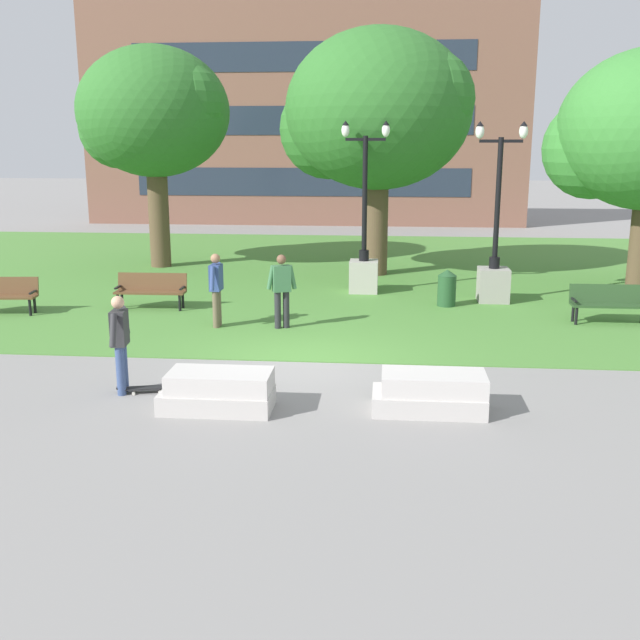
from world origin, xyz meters
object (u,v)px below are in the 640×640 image
at_px(concrete_block_center, 218,392).
at_px(concrete_block_left, 431,393).
at_px(park_bench_far_left, 151,288).
at_px(lamp_post_left, 364,258).
at_px(park_bench_near_right, 609,301).
at_px(lamp_post_right, 494,266).
at_px(person_bystander_near_lawn, 216,286).
at_px(park_bench_near_left, 1,293).
at_px(trash_bin, 447,288).
at_px(person_bystander_far_lawn, 282,287).
at_px(person_skateboarder, 120,339).
at_px(skateboard, 147,388).

distance_m(concrete_block_center, concrete_block_left, 3.42).
relative_size(park_bench_far_left, lamp_post_left, 0.38).
xyz_separation_m(park_bench_near_right, lamp_post_right, (-2.41, 2.22, 0.45)).
height_order(concrete_block_center, concrete_block_left, same).
bearing_deg(person_bystander_near_lawn, park_bench_near_right, 7.58).
distance_m(park_bench_far_left, lamp_post_right, 9.05).
distance_m(concrete_block_center, lamp_post_right, 10.42).
relative_size(park_bench_near_right, park_bench_far_left, 0.99).
relative_size(park_bench_near_left, park_bench_far_left, 1.02).
distance_m(lamp_post_left, trash_bin, 2.82).
height_order(concrete_block_center, person_bystander_far_lawn, person_bystander_far_lawn).
relative_size(lamp_post_left, trash_bin, 4.95).
relative_size(park_bench_near_left, lamp_post_left, 0.39).
bearing_deg(trash_bin, person_skateboarder, -128.98).
xyz_separation_m(skateboard, lamp_post_right, (6.94, 8.10, 0.90)).
bearing_deg(person_bystander_far_lawn, park_bench_far_left, 154.22).
xyz_separation_m(concrete_block_center, skateboard, (-1.43, 0.72, -0.22)).
bearing_deg(concrete_block_center, park_bench_near_left, 138.02).
bearing_deg(lamp_post_left, trash_bin, -36.64).
bearing_deg(lamp_post_right, lamp_post_left, 164.45).
bearing_deg(park_bench_near_right, park_bench_far_left, 177.23).
bearing_deg(skateboard, lamp_post_left, 69.33).
height_order(lamp_post_left, person_bystander_near_lawn, lamp_post_left).
bearing_deg(concrete_block_left, concrete_block_center, -176.08).
xyz_separation_m(concrete_block_left, lamp_post_left, (-1.41, 9.56, 0.69)).
bearing_deg(lamp_post_left, person_bystander_near_lawn, -126.36).
distance_m(concrete_block_left, trash_bin, 7.95).
height_order(person_skateboarder, park_bench_near_left, person_skateboarder).
relative_size(skateboard, park_bench_far_left, 0.57).
relative_size(concrete_block_center, person_bystander_far_lawn, 1.05).
relative_size(trash_bin, person_bystander_far_lawn, 0.56).
relative_size(park_bench_near_right, trash_bin, 1.88).
xyz_separation_m(concrete_block_center, lamp_post_left, (2.00, 9.80, 0.69)).
height_order(person_skateboarder, skateboard, person_skateboarder).
bearing_deg(person_skateboarder, park_bench_near_left, 132.47).
relative_size(concrete_block_center, park_bench_near_right, 1.00).
relative_size(park_bench_near_right, lamp_post_left, 0.38).
height_order(person_skateboarder, park_bench_near_right, person_skateboarder).
distance_m(park_bench_near_right, person_bystander_far_lawn, 7.75).
distance_m(park_bench_near_right, trash_bin, 4.00).
relative_size(concrete_block_left, park_bench_near_right, 1.00).
height_order(lamp_post_left, trash_bin, lamp_post_left).
relative_size(person_skateboarder, park_bench_near_left, 0.93).
height_order(park_bench_near_right, park_bench_far_left, same).
xyz_separation_m(skateboard, park_bench_near_left, (-5.50, 5.52, 0.45)).
distance_m(park_bench_near_left, park_bench_far_left, 3.67).
height_order(park_bench_far_left, lamp_post_left, lamp_post_left).
xyz_separation_m(person_skateboarder, person_bystander_far_lawn, (2.10, 4.73, 0.02)).
xyz_separation_m(park_bench_near_right, person_bystander_far_lawn, (-7.65, -1.21, 0.44)).
relative_size(person_skateboarder, person_bystander_far_lawn, 1.00).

